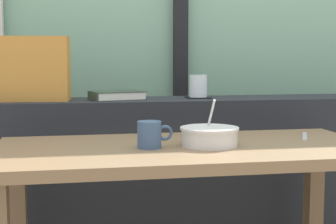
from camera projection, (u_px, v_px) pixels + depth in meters
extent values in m
cube|color=#23262B|center=(169.00, 193.00, 2.23)|extent=(2.80, 0.30, 0.83)
cube|color=brown|center=(313.00, 224.00, 2.03)|extent=(0.06, 0.06, 0.68)
cube|color=#846647|center=(188.00, 151.00, 1.65)|extent=(1.23, 0.58, 0.03)
cube|color=black|center=(198.00, 98.00, 2.21)|extent=(0.10, 0.10, 0.00)
cylinder|color=white|center=(198.00, 86.00, 2.20)|extent=(0.08, 0.08, 0.10)
cylinder|color=#CC4C38|center=(198.00, 88.00, 2.20)|extent=(0.07, 0.07, 0.07)
cube|color=#334233|center=(117.00, 99.00, 2.13)|extent=(0.24, 0.18, 0.00)
cube|color=silver|center=(117.00, 95.00, 2.13)|extent=(0.23, 0.18, 0.03)
cube|color=#334233|center=(117.00, 92.00, 2.13)|extent=(0.24, 0.18, 0.00)
cube|color=#334233|center=(93.00, 96.00, 2.09)|extent=(0.04, 0.13, 0.04)
cube|color=#D18938|center=(29.00, 69.00, 2.06)|extent=(0.33, 0.17, 0.26)
cylinder|color=silver|center=(209.00, 137.00, 1.64)|extent=(0.18, 0.18, 0.06)
cylinder|color=silver|center=(209.00, 128.00, 1.64)|extent=(0.19, 0.19, 0.01)
cylinder|color=#9E5B33|center=(209.00, 138.00, 1.64)|extent=(0.16, 0.16, 0.04)
cylinder|color=silver|center=(210.00, 119.00, 1.66)|extent=(0.01, 0.11, 0.14)
ellipsoid|color=silver|center=(208.00, 131.00, 1.69)|extent=(0.03, 0.05, 0.01)
cube|color=silver|center=(305.00, 136.00, 1.82)|extent=(0.09, 0.16, 0.01)
cylinder|color=#3D567A|center=(149.00, 135.00, 1.60)|extent=(0.08, 0.08, 0.08)
torus|color=#3D567A|center=(165.00, 133.00, 1.61)|extent=(0.05, 0.01, 0.05)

